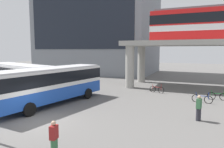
{
  "coord_description": "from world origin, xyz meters",
  "views": [
    {
      "loc": [
        9.7,
        -10.46,
        4.73
      ],
      "look_at": [
        0.82,
        9.86,
        2.2
      ],
      "focal_mm": 33.73,
      "sensor_mm": 36.0,
      "label": 1
    }
  ],
  "objects_px": {
    "station_building": "(99,30)",
    "pedestrian_waiting_near_stop": "(54,140)",
    "bus_main": "(51,82)",
    "bus_secondary": "(18,76)",
    "bicycle_blue": "(202,99)",
    "bicycle_red": "(157,89)",
    "pedestrian_walking_across": "(199,109)",
    "bicycle_green": "(218,96)"
  },
  "relations": [
    {
      "from": "bicycle_red",
      "to": "pedestrian_walking_across",
      "type": "relative_size",
      "value": 1.0
    },
    {
      "from": "bicycle_blue",
      "to": "pedestrian_waiting_near_stop",
      "type": "height_order",
      "value": "pedestrian_waiting_near_stop"
    },
    {
      "from": "bicycle_green",
      "to": "bicycle_blue",
      "type": "xyz_separation_m",
      "value": [
        -1.33,
        -1.78,
        0.0
      ]
    },
    {
      "from": "bus_main",
      "to": "pedestrian_walking_across",
      "type": "bearing_deg",
      "value": 2.77
    },
    {
      "from": "pedestrian_waiting_near_stop",
      "to": "bicycle_green",
      "type": "bearing_deg",
      "value": 63.78
    },
    {
      "from": "bicycle_green",
      "to": "bicycle_blue",
      "type": "relative_size",
      "value": 1.01
    },
    {
      "from": "bus_secondary",
      "to": "bicycle_red",
      "type": "xyz_separation_m",
      "value": [
        13.65,
        6.54,
        -1.63
      ]
    },
    {
      "from": "bus_secondary",
      "to": "pedestrian_waiting_near_stop",
      "type": "distance_m",
      "value": 15.58
    },
    {
      "from": "bicycle_green",
      "to": "pedestrian_waiting_near_stop",
      "type": "bearing_deg",
      "value": -116.22
    },
    {
      "from": "bus_secondary",
      "to": "station_building",
      "type": "bearing_deg",
      "value": 96.08
    },
    {
      "from": "bus_main",
      "to": "bicycle_green",
      "type": "bearing_deg",
      "value": 29.91
    },
    {
      "from": "bicycle_red",
      "to": "station_building",
      "type": "bearing_deg",
      "value": 132.88
    },
    {
      "from": "station_building",
      "to": "bicycle_blue",
      "type": "xyz_separation_m",
      "value": [
        20.88,
        -20.35,
        -8.72
      ]
    },
    {
      "from": "bicycle_red",
      "to": "bicycle_green",
      "type": "bearing_deg",
      "value": -10.58
    },
    {
      "from": "bicycle_blue",
      "to": "bicycle_red",
      "type": "xyz_separation_m",
      "value": [
        -4.68,
        2.9,
        0.0
      ]
    },
    {
      "from": "pedestrian_waiting_near_stop",
      "to": "bus_main",
      "type": "bearing_deg",
      "value": 130.49
    },
    {
      "from": "station_building",
      "to": "bicycle_blue",
      "type": "relative_size",
      "value": 13.05
    },
    {
      "from": "bus_main",
      "to": "bus_secondary",
      "type": "relative_size",
      "value": 1.0
    },
    {
      "from": "bus_main",
      "to": "pedestrian_waiting_near_stop",
      "type": "height_order",
      "value": "bus_main"
    },
    {
      "from": "bus_main",
      "to": "pedestrian_waiting_near_stop",
      "type": "distance_m",
      "value": 9.47
    },
    {
      "from": "station_building",
      "to": "bus_secondary",
      "type": "distance_m",
      "value": 25.15
    },
    {
      "from": "bus_main",
      "to": "bus_secondary",
      "type": "xyz_separation_m",
      "value": [
        -6.25,
        2.29,
        0.0
      ]
    },
    {
      "from": "bicycle_green",
      "to": "bicycle_red",
      "type": "distance_m",
      "value": 6.12
    },
    {
      "from": "bus_secondary",
      "to": "bicycle_red",
      "type": "relative_size",
      "value": 6.52
    },
    {
      "from": "pedestrian_waiting_near_stop",
      "to": "bicycle_red",
      "type": "bearing_deg",
      "value": 85.34
    },
    {
      "from": "bus_secondary",
      "to": "bicycle_green",
      "type": "bearing_deg",
      "value": 15.42
    },
    {
      "from": "pedestrian_waiting_near_stop",
      "to": "pedestrian_walking_across",
      "type": "xyz_separation_m",
      "value": [
        5.8,
        7.71,
        0.06
      ]
    },
    {
      "from": "bicycle_blue",
      "to": "pedestrian_waiting_near_stop",
      "type": "relative_size",
      "value": 1.09
    },
    {
      "from": "bicycle_green",
      "to": "bus_secondary",
      "type": "bearing_deg",
      "value": -164.58
    },
    {
      "from": "station_building",
      "to": "pedestrian_waiting_near_stop",
      "type": "xyz_separation_m",
      "value": [
        14.9,
        -33.43,
        -8.32
      ]
    },
    {
      "from": "bus_secondary",
      "to": "bicycle_red",
      "type": "distance_m",
      "value": 15.22
    },
    {
      "from": "bus_secondary",
      "to": "bicycle_blue",
      "type": "bearing_deg",
      "value": 11.24
    },
    {
      "from": "bicycle_red",
      "to": "pedestrian_waiting_near_stop",
      "type": "xyz_separation_m",
      "value": [
        -1.3,
        -15.97,
        0.4
      ]
    },
    {
      "from": "bicycle_blue",
      "to": "pedestrian_waiting_near_stop",
      "type": "distance_m",
      "value": 14.38
    },
    {
      "from": "station_building",
      "to": "pedestrian_waiting_near_stop",
      "type": "relative_size",
      "value": 14.25
    },
    {
      "from": "station_building",
      "to": "bicycle_blue",
      "type": "bearing_deg",
      "value": -44.27
    },
    {
      "from": "station_building",
      "to": "pedestrian_waiting_near_stop",
      "type": "height_order",
      "value": "station_building"
    },
    {
      "from": "bicycle_green",
      "to": "bicycle_blue",
      "type": "bearing_deg",
      "value": -126.88
    },
    {
      "from": "station_building",
      "to": "pedestrian_waiting_near_stop",
      "type": "distance_m",
      "value": 37.53
    },
    {
      "from": "pedestrian_walking_across",
      "to": "bicycle_red",
      "type": "bearing_deg",
      "value": 118.55
    },
    {
      "from": "bicycle_red",
      "to": "pedestrian_walking_across",
      "type": "height_order",
      "value": "pedestrian_walking_across"
    },
    {
      "from": "pedestrian_walking_across",
      "to": "pedestrian_waiting_near_stop",
      "type": "bearing_deg",
      "value": -126.93
    }
  ]
}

